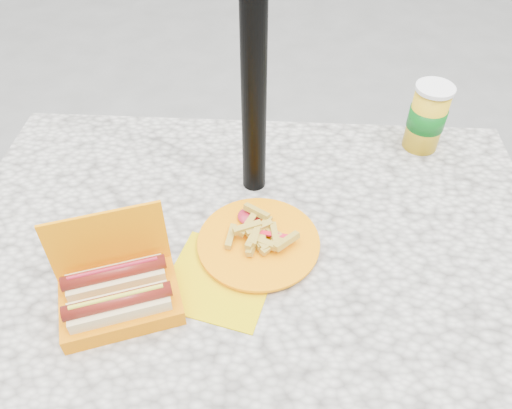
# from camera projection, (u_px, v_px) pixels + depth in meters

# --- Properties ---
(ground) EXTENTS (60.00, 60.00, 0.00)m
(ground) POSITION_uv_depth(u_px,v_px,m) (252.00, 398.00, 1.53)
(ground) COLOR slate
(picnic_table) EXTENTS (1.20, 0.80, 0.75)m
(picnic_table) POSITION_uv_depth(u_px,v_px,m) (250.00, 270.00, 1.08)
(picnic_table) COLOR beige
(picnic_table) RESTS_ON ground
(umbrella_pole) EXTENTS (0.05, 0.05, 2.20)m
(umbrella_pole) POSITION_uv_depth(u_px,v_px,m) (254.00, 36.00, 0.87)
(umbrella_pole) COLOR black
(umbrella_pole) RESTS_ON ground
(hotdog_box) EXTENTS (0.24, 0.21, 0.17)m
(hotdog_box) POSITION_uv_depth(u_px,v_px,m) (119.00, 293.00, 0.86)
(hotdog_box) COLOR #FF8B00
(hotdog_box) RESTS_ON picnic_table
(fries_plate) EXTENTS (0.30, 0.32, 0.05)m
(fries_plate) POSITION_uv_depth(u_px,v_px,m) (255.00, 244.00, 0.97)
(fries_plate) COLOR #E1C300
(fries_plate) RESTS_ON picnic_table
(soda_cup) EXTENTS (0.09, 0.09, 0.16)m
(soda_cup) POSITION_uv_depth(u_px,v_px,m) (427.00, 117.00, 1.16)
(soda_cup) COLOR gold
(soda_cup) RESTS_ON picnic_table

